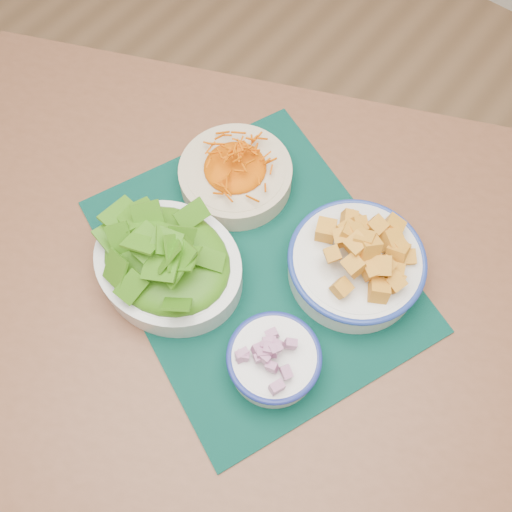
{
  "coord_description": "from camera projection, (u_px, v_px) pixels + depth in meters",
  "views": [
    {
      "loc": [
        0.52,
        -0.15,
        1.65
      ],
      "look_at": [
        0.27,
        0.18,
        0.78
      ],
      "focal_mm": 40.0,
      "sensor_mm": 36.0,
      "label": 1
    }
  ],
  "objects": [
    {
      "name": "table",
      "position": [
        246.0,
        297.0,
        1.06
      ],
      "size": [
        1.57,
        1.34,
        0.75
      ],
      "rotation": [
        0.0,
        0.0,
        0.42
      ],
      "color": "brown",
      "rests_on": "ground"
    },
    {
      "name": "lettuce_bowl",
      "position": [
        167.0,
        259.0,
        0.93
      ],
      "size": [
        0.27,
        0.23,
        0.12
      ],
      "rotation": [
        0.0,
        0.0,
        0.07
      ],
      "color": "silver",
      "rests_on": "placemat"
    },
    {
      "name": "onion_bowl",
      "position": [
        274.0,
        358.0,
        0.87
      ],
      "size": [
        0.17,
        0.17,
        0.08
      ],
      "rotation": [
        0.0,
        0.0,
        -0.28
      ],
      "color": "white",
      "rests_on": "placemat"
    },
    {
      "name": "carrot_bowl",
      "position": [
        235.0,
        172.0,
        1.03
      ],
      "size": [
        0.22,
        0.22,
        0.07
      ],
      "rotation": [
        0.0,
        0.0,
        0.1
      ],
      "color": "beige",
      "rests_on": "placemat"
    },
    {
      "name": "placemat",
      "position": [
        256.0,
        264.0,
        0.99
      ],
      "size": [
        0.66,
        0.61,
        0.0
      ],
      "primitive_type": "cube",
      "rotation": [
        0.0,
        0.0,
        -0.38
      ],
      "color": "black",
      "rests_on": "table"
    },
    {
      "name": "ground",
      "position": [
        147.0,
        367.0,
        1.67
      ],
      "size": [
        4.0,
        4.0,
        0.0
      ],
      "primitive_type": "plane",
      "color": "#A4774F",
      "rests_on": "ground"
    },
    {
      "name": "squash_bowl",
      "position": [
        357.0,
        259.0,
        0.93
      ],
      "size": [
        0.24,
        0.24,
        0.11
      ],
      "rotation": [
        0.0,
        0.0,
        0.06
      ],
      "color": "silver",
      "rests_on": "placemat"
    }
  ]
}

